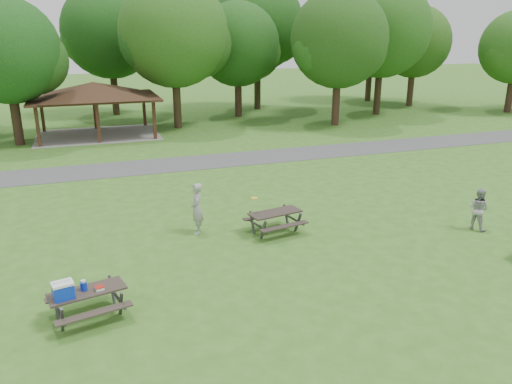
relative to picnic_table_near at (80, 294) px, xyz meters
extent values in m
plane|color=#35691E|center=(5.51, 0.93, -0.76)|extent=(160.00, 160.00, 0.00)
cube|color=#464649|center=(5.51, 14.93, -0.75)|extent=(120.00, 3.20, 0.02)
cube|color=#372114|center=(-2.19, 22.23, 0.54)|extent=(0.22, 0.22, 2.60)
cube|color=#342113|center=(-2.19, 27.63, 0.54)|extent=(0.22, 0.22, 2.60)
cube|color=#3B2015|center=(1.51, 22.23, 0.54)|extent=(0.22, 0.22, 2.60)
cube|color=#3C2115|center=(1.51, 27.63, 0.54)|extent=(0.22, 0.22, 2.60)
cube|color=#341E13|center=(5.21, 22.23, 0.54)|extent=(0.22, 0.22, 2.60)
cube|color=#3A1E15|center=(5.21, 27.63, 0.54)|extent=(0.22, 0.22, 2.60)
cube|color=#362015|center=(1.51, 24.93, 1.92)|extent=(8.60, 6.60, 0.16)
pyramid|color=black|center=(1.51, 24.93, 2.50)|extent=(7.01, 7.01, 1.00)
cube|color=gray|center=(1.51, 24.93, -0.75)|extent=(8.40, 6.40, 0.03)
cylinder|color=black|center=(-3.49, 23.43, 0.99)|extent=(0.60, 0.60, 3.50)
sphere|color=#124113|center=(-3.49, 23.43, 5.21)|extent=(6.60, 6.60, 6.60)
sphere|color=#174012|center=(-2.00, 23.73, 4.55)|extent=(4.29, 4.29, 4.29)
cylinder|color=#2E2114|center=(7.51, 25.93, 1.25)|extent=(0.60, 0.60, 4.02)
sphere|color=#204F16|center=(7.51, 25.93, 6.26)|extent=(8.00, 8.00, 8.00)
sphere|color=#193F12|center=(9.31, 26.23, 5.46)|extent=(5.20, 5.20, 5.20)
sphere|color=#134212|center=(5.91, 25.73, 5.66)|extent=(4.80, 4.80, 4.80)
cylinder|color=black|center=(13.51, 29.43, 0.95)|extent=(0.60, 0.60, 3.43)
sphere|color=#144012|center=(13.51, 29.43, 5.29)|extent=(7.00, 7.00, 7.00)
sphere|color=#1A4112|center=(15.09, 29.73, 4.59)|extent=(4.55, 4.55, 4.55)
sphere|color=#1C4814|center=(12.11, 29.23, 4.77)|extent=(4.20, 4.20, 4.20)
cylinder|color=#321E16|center=(19.51, 22.93, 1.13)|extent=(0.60, 0.60, 3.78)
sphere|color=#194012|center=(19.51, 22.93, 5.79)|extent=(7.40, 7.40, 7.40)
sphere|color=#1D4313|center=(21.18, 23.23, 5.05)|extent=(4.81, 4.81, 4.81)
sphere|color=#1B4C15|center=(18.03, 22.73, 5.24)|extent=(4.44, 4.44, 4.44)
cylinder|color=black|center=(25.51, 26.43, 1.34)|extent=(0.60, 0.60, 4.20)
sphere|color=#1B4915|center=(25.51, 26.43, 6.51)|extent=(8.20, 8.20, 8.20)
sphere|color=#1C4A15|center=(27.36, 26.73, 5.69)|extent=(5.33, 5.33, 5.33)
sphere|color=#164012|center=(23.87, 26.23, 5.90)|extent=(4.92, 4.92, 4.92)
cylinder|color=#332016|center=(31.51, 29.93, 1.02)|extent=(0.60, 0.60, 3.57)
sphere|color=#204915|center=(31.51, 29.93, 5.36)|extent=(6.80, 6.80, 6.80)
sphere|color=#1C4E16|center=(33.04, 30.23, 4.68)|extent=(4.42, 4.42, 4.42)
sphere|color=#1C4914|center=(30.15, 29.73, 4.85)|extent=(4.08, 4.08, 4.08)
cylinder|color=black|center=(37.51, 23.43, 0.92)|extent=(0.60, 0.60, 3.36)
sphere|color=#204D16|center=(36.23, 23.23, 4.52)|extent=(3.84, 3.84, 3.84)
cylinder|color=black|center=(3.51, 33.93, 1.30)|extent=(0.60, 0.60, 4.13)
sphere|color=#134313|center=(3.51, 33.93, 6.37)|extent=(8.00, 8.00, 8.00)
sphere|color=#144614|center=(5.31, 34.23, 5.57)|extent=(5.20, 5.20, 5.20)
sphere|color=#1B4F16|center=(1.91, 33.73, 5.77)|extent=(4.80, 4.80, 4.80)
cylinder|color=black|center=(16.51, 32.93, 1.51)|extent=(0.60, 0.60, 4.55)
sphere|color=#154212|center=(16.51, 32.93, 6.94)|extent=(8.40, 8.40, 8.40)
sphere|color=#1C4D16|center=(18.40, 33.23, 6.10)|extent=(5.46, 5.46, 5.46)
sphere|color=#174513|center=(14.83, 32.73, 6.31)|extent=(5.04, 5.04, 5.04)
cylinder|color=black|center=(29.51, 34.43, 1.37)|extent=(0.60, 0.60, 4.27)
sphere|color=#1E4513|center=(29.51, 34.43, 6.51)|extent=(8.00, 8.00, 8.00)
sphere|color=#1A4D16|center=(31.31, 34.73, 5.71)|extent=(5.20, 5.20, 5.20)
sphere|color=#154915|center=(27.91, 34.23, 5.91)|extent=(4.80, 4.80, 4.80)
cube|color=#2E2621|center=(0.17, 0.07, 0.02)|extent=(2.03, 1.15, 0.05)
cube|color=#322A24|center=(0.31, -0.54, -0.30)|extent=(1.93, 0.68, 0.04)
cube|color=#322A24|center=(0.04, 0.69, -0.30)|extent=(1.93, 0.68, 0.04)
cube|color=#414143|center=(-0.46, -0.47, -0.37)|extent=(0.15, 0.41, 0.83)
cube|color=#3C3C3F|center=(-0.63, 0.31, -0.37)|extent=(0.15, 0.41, 0.83)
cube|color=#3E3E40|center=(-0.54, -0.08, -0.34)|extent=(0.39, 1.53, 0.05)
cube|color=#3D3D3F|center=(0.98, -0.16, -0.37)|extent=(0.15, 0.41, 0.83)
cube|color=#3F3F42|center=(0.81, 0.62, -0.37)|extent=(0.15, 0.41, 0.83)
cube|color=#454547|center=(0.89, 0.23, -0.34)|extent=(0.39, 1.53, 0.05)
cube|color=#0D33CF|center=(-0.37, -0.15, 0.23)|extent=(0.55, 0.45, 0.38)
cube|color=white|center=(-0.37, -0.15, 0.45)|extent=(0.57, 0.48, 0.06)
cylinder|color=white|center=(-0.37, -0.15, 0.53)|extent=(0.42, 0.12, 0.03)
cylinder|color=#0B2EB1|center=(0.11, 0.11, 0.16)|extent=(0.19, 0.19, 0.23)
cylinder|color=silver|center=(0.11, 0.11, 0.30)|extent=(0.14, 0.14, 0.05)
cube|color=white|center=(0.49, 0.01, 0.08)|extent=(0.25, 0.25, 0.07)
cube|color=#9D1D12|center=(0.49, 0.01, 0.12)|extent=(0.26, 0.26, 0.02)
cube|color=#2B231F|center=(6.89, 3.86, 0.03)|extent=(2.05, 1.09, 0.05)
cube|color=#2D2420|center=(7.00, 3.22, -0.29)|extent=(1.96, 0.61, 0.04)
cube|color=#302823|center=(6.78, 4.49, -0.29)|extent=(1.96, 0.61, 0.04)
cube|color=#464649|center=(6.22, 3.33, -0.37)|extent=(0.13, 0.41, 0.84)
cube|color=#424244|center=(6.08, 4.12, -0.37)|extent=(0.13, 0.41, 0.84)
cube|color=#414143|center=(6.15, 3.72, -0.34)|extent=(0.34, 1.57, 0.05)
cube|color=#424244|center=(7.70, 3.59, -0.37)|extent=(0.13, 0.41, 0.84)
cube|color=#3C3C3F|center=(7.55, 4.38, -0.37)|extent=(0.13, 0.41, 0.84)
cube|color=#3B3B3D|center=(7.63, 3.99, -0.34)|extent=(0.34, 1.57, 0.05)
cylinder|color=yellow|center=(6.17, 4.14, 0.58)|extent=(0.31, 0.31, 0.02)
imported|color=#99999B|center=(4.15, 4.77, 0.20)|extent=(0.59, 0.78, 1.92)
imported|color=#A3A3A6|center=(14.20, 1.65, 0.05)|extent=(0.87, 0.96, 1.62)
camera|label=1|loc=(0.50, -12.16, 6.43)|focal=35.00mm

